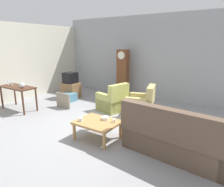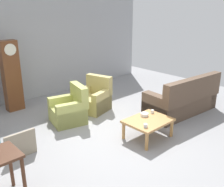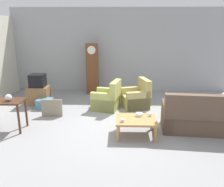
% 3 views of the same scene
% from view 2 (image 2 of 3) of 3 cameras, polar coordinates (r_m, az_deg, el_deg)
% --- Properties ---
extents(ground_plane, '(10.40, 10.40, 0.00)m').
position_cam_2_polar(ground_plane, '(5.95, 1.48, -8.90)').
color(ground_plane, gray).
extents(garage_door_wall, '(8.40, 0.16, 3.20)m').
position_cam_2_polar(garage_door_wall, '(8.31, -16.38, 10.05)').
color(garage_door_wall, '#9EA0A5').
rests_on(garage_door_wall, ground_plane).
extents(couch_floral, '(2.17, 1.07, 1.04)m').
position_cam_2_polar(couch_floral, '(7.19, 15.15, -1.45)').
color(couch_floral, brown).
rests_on(couch_floral, ground_plane).
extents(armchair_olive_near, '(0.95, 0.93, 0.92)m').
position_cam_2_polar(armchair_olive_near, '(6.52, -9.26, -3.63)').
color(armchair_olive_near, tan).
rests_on(armchair_olive_near, ground_plane).
extents(armchair_olive_far, '(0.97, 0.95, 0.92)m').
position_cam_2_polar(armchair_olive_far, '(7.17, -3.97, -1.28)').
color(armchair_olive_far, tan).
rests_on(armchair_olive_far, ground_plane).
extents(coffee_table_wood, '(0.96, 0.76, 0.42)m').
position_cam_2_polar(coffee_table_wood, '(5.72, 7.89, -6.23)').
color(coffee_table_wood, '#B27F47').
rests_on(coffee_table_wood, ground_plane).
extents(grandfather_clock, '(0.44, 0.30, 1.90)m').
position_cam_2_polar(grandfather_clock, '(7.48, -21.08, 3.57)').
color(grandfather_clock, brown).
rests_on(grandfather_clock, ground_plane).
extents(framed_picture_leaning, '(0.60, 0.05, 0.51)m').
position_cam_2_polar(framed_picture_leaning, '(5.33, -19.24, -10.54)').
color(framed_picture_leaning, gray).
rests_on(framed_picture_leaning, ground_plane).
extents(cup_white_porcelain, '(0.07, 0.07, 0.08)m').
position_cam_2_polar(cup_white_porcelain, '(6.03, 8.78, -3.90)').
color(cup_white_porcelain, white).
rests_on(cup_white_porcelain, coffee_table_wood).
extents(cup_blue_rimmed, '(0.08, 0.08, 0.07)m').
position_cam_2_polar(cup_blue_rimmed, '(5.34, 7.32, -6.96)').
color(cup_blue_rimmed, silver).
rests_on(cup_blue_rimmed, coffee_table_wood).
extents(bowl_white_stacked, '(0.18, 0.18, 0.07)m').
position_cam_2_polar(bowl_white_stacked, '(5.86, 7.08, -4.57)').
color(bowl_white_stacked, white).
rests_on(bowl_white_stacked, coffee_table_wood).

